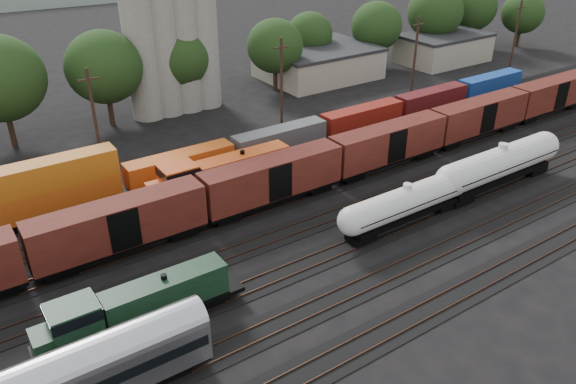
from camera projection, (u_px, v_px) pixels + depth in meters
ground at (305, 227)px, 53.01m from camera, size 600.00×600.00×0.00m
tracks at (305, 226)px, 52.99m from camera, size 180.00×33.20×0.20m
green_locomotive at (131, 309)px, 39.10m from camera, size 15.19×2.68×4.02m
tank_car_a at (406, 202)px, 52.13m from camera, size 15.63×2.80×4.10m
tank_car_b at (500, 164)px, 58.66m from camera, size 18.24×3.27×4.78m
orange_locomotive at (218, 174)px, 57.29m from camera, size 17.18×2.86×4.29m
boxcar_string at (202, 200)px, 51.20m from camera, size 153.60×2.90×4.20m
container_wall at (132, 178)px, 57.46m from camera, size 160.00×2.60×5.80m
grain_silo at (170, 32)px, 75.54m from camera, size 13.40×5.00×29.00m
industrial_sheds at (200, 91)px, 80.77m from camera, size 119.38×17.26×5.10m
tree_band at (130, 61)px, 75.49m from camera, size 162.67×19.05×14.24m
utility_poles at (197, 100)px, 66.10m from camera, size 122.20×0.36×12.00m
distant_hills at (24, 8)px, 264.08m from camera, size 860.00×286.00×130.00m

